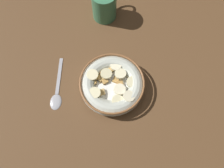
{
  "coord_description": "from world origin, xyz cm",
  "views": [
    {
      "loc": [
        -16.27,
        -14.52,
        58.88
      ],
      "look_at": [
        0.0,
        0.0,
        3.0
      ],
      "focal_mm": 33.94,
      "sensor_mm": 36.0,
      "label": 1
    }
  ],
  "objects": [
    {
      "name": "ground_plane",
      "position": [
        0.0,
        0.0,
        -1.0
      ],
      "size": [
        107.12,
        107.12,
        2.0
      ],
      "primitive_type": "cube",
      "color": "brown"
    },
    {
      "name": "cereal_bowl",
      "position": [
        0.02,
        -0.01,
        2.47
      ],
      "size": [
        18.4,
        18.4,
        4.78
      ],
      "color": "beige",
      "rests_on": "ground_plane"
    },
    {
      "name": "spoon",
      "position": [
        -12.57,
        10.49,
        0.35
      ],
      "size": [
        14.07,
        12.38,
        0.8
      ],
      "color": "#A5A5AD",
      "rests_on": "ground_plane"
    },
    {
      "name": "coffee_mug",
      "position": [
        18.22,
        19.45,
        4.87
      ],
      "size": [
        11.01,
        7.89,
        9.73
      ],
      "color": "#3F7F59",
      "rests_on": "ground_plane"
    }
  ]
}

